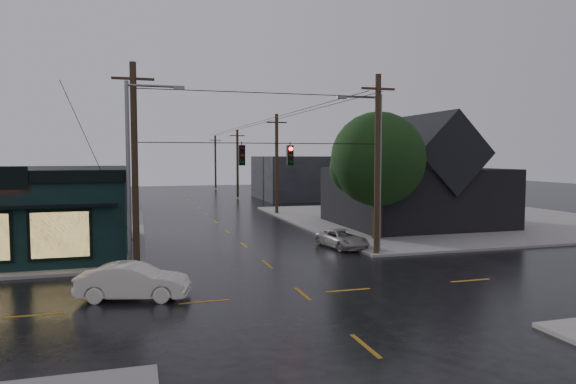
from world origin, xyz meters
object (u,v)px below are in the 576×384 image
object	(u,v)px
utility_pole_nw	(137,270)
sedan_cream	(133,281)
corner_tree	(378,159)
utility_pole_ne	(376,256)
suv_silver	(342,239)

from	to	relation	value
utility_pole_nw	sedan_cream	world-z (taller)	utility_pole_nw
utility_pole_nw	corner_tree	bearing A→B (deg)	17.78
utility_pole_ne	sedan_cream	distance (m)	14.19
suv_silver	utility_pole_nw	bearing A→B (deg)	-176.06
sedan_cream	suv_silver	size ratio (longest dim) A/B	1.07
utility_pole_ne	sedan_cream	size ratio (longest dim) A/B	2.37
corner_tree	utility_pole_nw	bearing A→B (deg)	-162.22
utility_pole_nw	suv_silver	size ratio (longest dim) A/B	2.52
utility_pole_nw	suv_silver	xyz separation A→B (m)	(12.12, 2.89, 0.56)
sedan_cream	suv_silver	distance (m)	14.75
utility_pole_nw	suv_silver	world-z (taller)	utility_pole_nw
corner_tree	suv_silver	distance (m)	6.27
suv_silver	corner_tree	bearing A→B (deg)	22.12
utility_pole_ne	suv_silver	bearing A→B (deg)	106.95
utility_pole_nw	utility_pole_ne	bearing A→B (deg)	0.00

